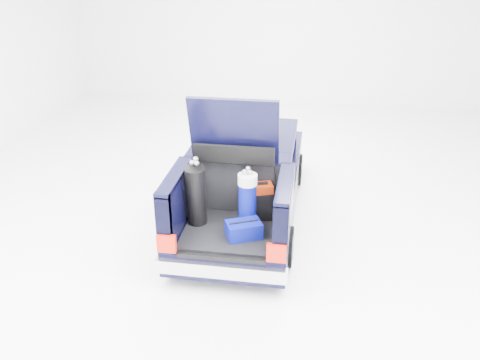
% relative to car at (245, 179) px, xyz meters
% --- Properties ---
extents(ground, '(14.00, 14.00, 0.00)m').
position_rel_car_xyz_m(ground, '(0.00, -0.11, -0.67)').
color(ground, white).
rests_on(ground, ground).
extents(car, '(1.87, 4.65, 2.47)m').
position_rel_car_xyz_m(car, '(0.00, 0.00, 0.00)').
color(car, black).
rests_on(car, ground).
extents(red_suitcase, '(0.42, 0.34, 0.60)m').
position_rel_car_xyz_m(red_suitcase, '(0.39, -1.19, 0.21)').
color(red_suitcase, maroon).
rests_on(red_suitcase, car).
extents(black_golf_bag, '(0.34, 0.43, 1.05)m').
position_rel_car_xyz_m(black_golf_bag, '(-0.50, -1.49, 0.40)').
color(black_golf_bag, black).
rests_on(black_golf_bag, car).
extents(blue_golf_bag, '(0.29, 0.29, 0.93)m').
position_rel_car_xyz_m(blue_golf_bag, '(0.24, -1.42, 0.35)').
color(blue_golf_bag, black).
rests_on(blue_golf_bag, car).
extents(blue_duffel, '(0.57, 0.49, 0.25)m').
position_rel_car_xyz_m(blue_duffel, '(0.23, -1.74, 0.04)').
color(blue_duffel, '#040864').
rests_on(blue_duffel, car).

